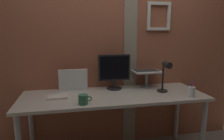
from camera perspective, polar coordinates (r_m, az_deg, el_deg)
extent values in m
cube|color=#9E563D|center=(2.51, 0.55, 5.86)|extent=(3.29, 0.12, 2.42)
cube|color=gray|center=(2.49, 5.18, 5.79)|extent=(0.16, 0.01, 2.42)
cube|color=white|center=(2.61, 13.19, 17.80)|extent=(0.29, 0.03, 0.03)
cube|color=white|center=(2.59, 12.91, 11.23)|extent=(0.29, 0.03, 0.03)
cube|color=white|center=(2.55, 10.30, 14.71)|extent=(0.03, 0.03, 0.26)
cube|color=white|center=(2.65, 15.68, 14.32)|extent=(0.03, 0.03, 0.26)
cube|color=beige|center=(2.20, 0.52, -7.26)|extent=(1.96, 0.67, 0.03)
cylinder|color=#B2B2B7|center=(2.47, 24.25, -15.64)|extent=(0.05, 0.05, 0.73)
cylinder|color=#B2B2B7|center=(2.60, -21.84, -14.13)|extent=(0.05, 0.05, 0.73)
cylinder|color=#B2B2B7|center=(2.89, 17.82, -11.30)|extent=(0.05, 0.05, 0.73)
cylinder|color=black|center=(2.41, 0.62, -5.17)|extent=(0.18, 0.18, 0.01)
cylinder|color=black|center=(2.39, 0.62, -3.98)|extent=(0.04, 0.04, 0.09)
cube|color=black|center=(2.35, 0.63, 0.68)|extent=(0.37, 0.04, 0.30)
cube|color=black|center=(2.33, 0.73, 0.60)|extent=(0.34, 0.00, 0.27)
cylinder|color=gray|center=(2.52, 9.61, -4.60)|extent=(0.14, 0.14, 0.01)
cylinder|color=gray|center=(2.50, 9.67, -2.61)|extent=(0.03, 0.03, 0.17)
cube|color=gray|center=(2.48, 9.74, -0.60)|extent=(0.28, 0.22, 0.01)
cube|color=silver|center=(2.48, 9.75, -0.35)|extent=(0.33, 0.26, 0.01)
cube|color=#2D2D30|center=(2.49, 9.58, -0.09)|extent=(0.29, 0.17, 0.00)
cube|color=silver|center=(2.59, 8.67, 2.89)|extent=(0.33, 0.03, 0.23)
cube|color=black|center=(2.59, 8.72, 2.86)|extent=(0.30, 0.03, 0.20)
cube|color=white|center=(2.35, -10.88, -2.78)|extent=(0.32, 0.06, 0.25)
cylinder|color=black|center=(2.37, 13.95, -5.69)|extent=(0.12, 0.12, 0.02)
cylinder|color=black|center=(2.33, 14.14, -1.69)|extent=(0.02, 0.02, 0.32)
cylinder|color=black|center=(2.23, 15.30, 1.40)|extent=(0.07, 0.11, 0.07)
cylinder|color=white|center=(2.26, 21.45, -5.74)|extent=(0.07, 0.07, 0.10)
cylinder|color=red|center=(2.25, 21.82, -5.00)|extent=(0.03, 0.02, 0.15)
cylinder|color=purple|center=(2.27, 21.42, -4.67)|extent=(0.03, 0.01, 0.16)
cylinder|color=blue|center=(2.25, 21.44, -5.24)|extent=(0.02, 0.02, 0.13)
cylinder|color=#33724C|center=(1.92, -8.13, -8.22)|extent=(0.09, 0.09, 0.09)
torus|color=#33724C|center=(1.92, -6.44, -8.01)|extent=(0.05, 0.01, 0.05)
cube|color=silver|center=(2.16, -15.11, -7.33)|extent=(0.20, 0.15, 0.02)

